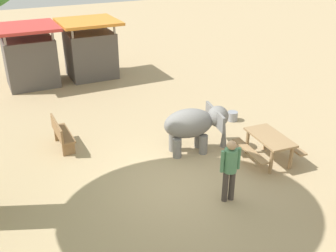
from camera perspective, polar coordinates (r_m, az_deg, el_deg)
The scene contains 8 objects.
ground_plane at distance 10.41m, azimuth 1.61°, elevation -8.06°, with size 60.00×60.00×0.00m, color tan.
elephant at distance 11.43m, azimuth 3.97°, elevation 0.25°, with size 2.00×1.33×1.37m.
person_handler at distance 9.35m, azimuth 8.96°, elevation -5.81°, with size 0.51×0.32×1.62m.
wooden_bench at distance 12.19m, azimuth -15.19°, elevation -1.06°, with size 0.41×1.40×0.88m.
picnic_table_near at distance 11.40m, azimuth 14.45°, elevation -2.30°, with size 1.60×1.62×0.78m.
market_stall_red at distance 17.71m, azimuth -19.33°, elevation 9.14°, with size 2.50×2.50×2.52m.
market_stall_orange at distance 18.18m, azimuth -11.15°, elevation 10.50°, with size 2.50×2.50×2.52m.
feed_bucket at distance 13.83m, azimuth 9.30°, elevation 1.41°, with size 0.36×0.36×0.32m, color gray.
Camera 1 is at (-4.07, -7.62, 5.81)m, focal length 42.13 mm.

